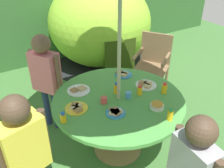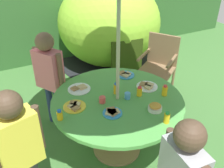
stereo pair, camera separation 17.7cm
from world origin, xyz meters
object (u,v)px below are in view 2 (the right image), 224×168
plate_center_front (147,86)px  juice_bottle_mid_left (167,118)px  juice_bottle_near_right (165,91)px  juice_bottle_mid_right (60,115)px  child_in_yellow_shirt (17,141)px  plate_back_edge (125,75)px  cup_near (102,100)px  plate_front_edge (112,112)px  plate_far_right (79,89)px  garden_table (117,108)px  plate_center_back (74,106)px  cup_far (127,96)px  juice_bottle_far_left (116,89)px  child_in_pink_shirt (49,69)px  dome_tent (109,23)px  juice_bottle_near_left (139,91)px  wooden_chair (159,63)px  snack_bowl (155,107)px

plate_center_front → juice_bottle_mid_left: 0.62m
juice_bottle_near_right → juice_bottle_mid_right: size_ratio=1.15×
child_in_yellow_shirt → juice_bottle_near_right: 1.52m
plate_back_edge → cup_near: size_ratio=3.13×
plate_front_edge → plate_back_edge: same height
child_in_yellow_shirt → plate_far_right: size_ratio=5.07×
garden_table → plate_center_back: (-0.45, 0.06, 0.13)m
cup_far → juice_bottle_far_left: bearing=115.6°
child_in_yellow_shirt → cup_far: bearing=-3.2°
garden_table → plate_back_edge: bearing=51.2°
juice_bottle_far_left → cup_far: 0.16m
plate_center_back → cup_far: bearing=-10.8°
plate_far_right → cup_far: cup_far is taller
child_in_yellow_shirt → plate_center_front: bearing=-2.0°
plate_front_edge → juice_bottle_near_right: size_ratio=1.57×
child_in_yellow_shirt → cup_far: (1.13, 0.23, -0.06)m
garden_table → child_in_yellow_shirt: child_in_yellow_shirt is taller
child_in_pink_shirt → plate_far_right: 0.51m
child_in_pink_shirt → juice_bottle_mid_right: (-0.12, -0.86, -0.04)m
dome_tent → plate_far_right: 2.22m
plate_far_right → juice_bottle_mid_left: juice_bottle_mid_left is taller
child_in_pink_shirt → juice_bottle_far_left: bearing=5.0°
plate_back_edge → cup_far: size_ratio=3.19×
garden_table → juice_bottle_near_left: 0.30m
wooden_chair → child_in_yellow_shirt: 2.42m
garden_table → plate_front_edge: 0.29m
plate_front_edge → juice_bottle_mid_right: juice_bottle_mid_right is taller
wooden_chair → plate_front_edge: bearing=-87.4°
child_in_yellow_shirt → plate_front_edge: (0.88, 0.07, -0.08)m
juice_bottle_mid_right → garden_table: bearing=4.9°
juice_bottle_near_left → dome_tent: bearing=71.7°
child_in_pink_shirt → juice_bottle_near_left: bearing=8.8°
child_in_pink_shirt → plate_center_back: child_in_pink_shirt is taller
garden_table → wooden_chair: bearing=34.7°
plate_far_right → plate_center_front: size_ratio=1.05×
child_in_yellow_shirt → juice_bottle_far_left: 1.13m
wooden_chair → plate_back_edge: (-0.81, -0.38, 0.20)m
plate_center_front → juice_bottle_mid_right: 1.05m
garden_table → plate_center_back: size_ratio=6.12×
garden_table → plate_back_edge: size_ratio=6.61×
juice_bottle_mid_left → cup_near: 0.68m
garden_table → cup_far: cup_far is taller
juice_bottle_mid_left → wooden_chair: bearing=55.6°
snack_bowl → juice_bottle_far_left: size_ratio=1.07×
child_in_pink_shirt → cup_far: bearing=3.3°
garden_table → plate_front_edge: (-0.16, -0.20, 0.13)m
plate_back_edge → juice_bottle_near_right: juice_bottle_near_right is taller
plate_far_right → plate_center_back: size_ratio=1.11×
juice_bottle_near_left → plate_far_right: bearing=143.0°
juice_bottle_far_left → cup_far: bearing=-64.4°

